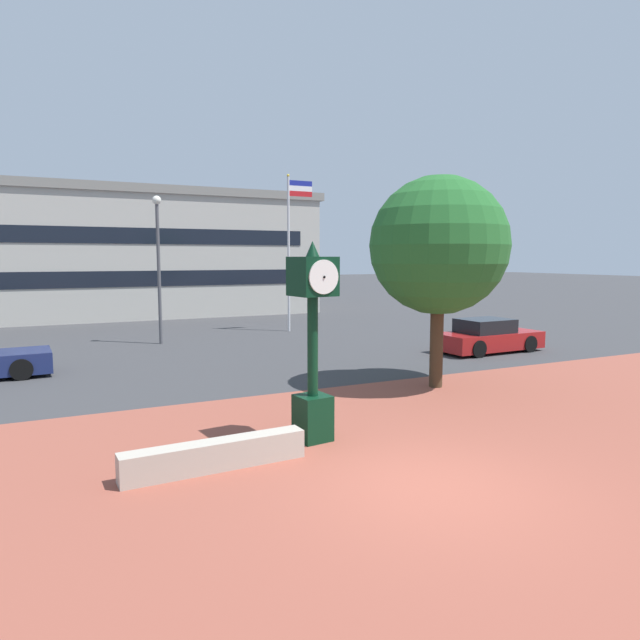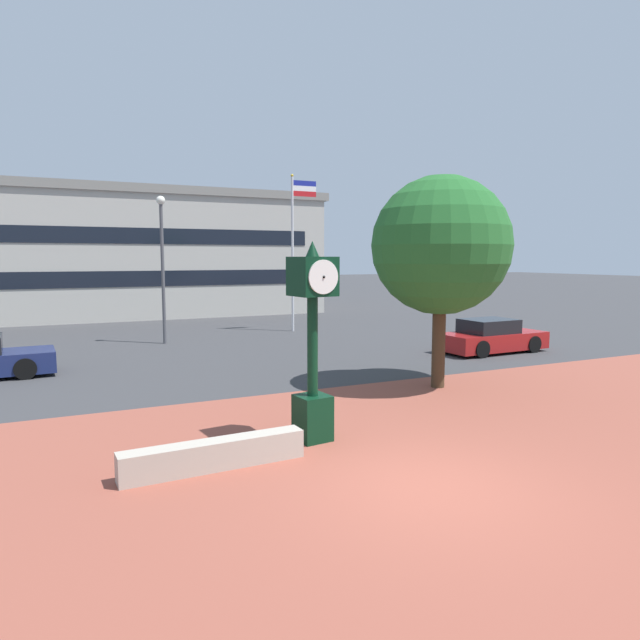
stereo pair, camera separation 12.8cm
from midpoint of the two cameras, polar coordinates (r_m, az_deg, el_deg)
The scene contains 9 objects.
ground_plane at distance 9.44m, azimuth 10.70°, elevation -16.21°, with size 200.00×200.00×0.00m, color #38383A.
plaza_brick_paving at distance 10.50m, azimuth 6.13°, elevation -13.76°, with size 44.00×10.74×0.01m, color brown.
planter_wall at distance 10.03m, azimuth -10.91°, elevation -13.32°, with size 3.20×0.40×0.50m, color #ADA393.
street_clock at distance 10.93m, azimuth -1.09°, elevation -1.77°, with size 0.84×0.89×3.92m.
plaza_tree at distance 16.01m, azimuth 12.04°, elevation 7.07°, with size 4.08×3.79×5.84m.
car_street_mid at distance 22.51m, azimuth 16.49°, elevation -1.67°, with size 4.25×1.97×1.28m.
flagpole_primary at distance 27.62m, azimuth -3.13°, elevation 7.86°, with size 1.33×0.14×7.60m.
civic_building at distance 40.11m, azimuth -22.86°, elevation 6.24°, with size 28.13×14.02×7.75m.
street_lamp_post at distance 24.36m, azimuth -16.23°, elevation 6.52°, with size 0.36×0.36×6.13m.
Camera 1 is at (-5.29, -6.95, 3.60)m, focal length 31.54 mm.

